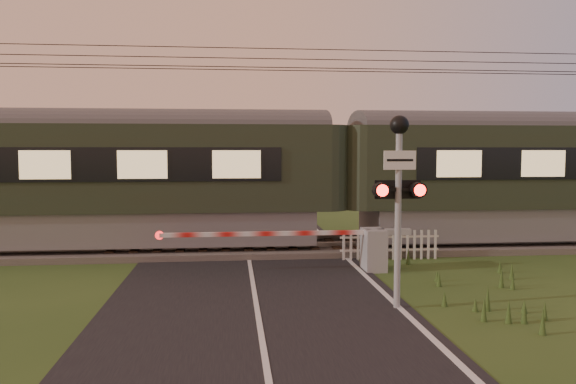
{
  "coord_description": "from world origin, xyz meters",
  "views": [
    {
      "loc": [
        -0.47,
        -10.54,
        3.08
      ],
      "look_at": [
        0.92,
        3.2,
        2.03
      ],
      "focal_mm": 35.0,
      "sensor_mm": 36.0,
      "label": 1
    }
  ],
  "objects": [
    {
      "name": "overhead_wires",
      "position": [
        0.0,
        6.5,
        5.72
      ],
      "size": [
        120.0,
        0.62,
        0.62
      ],
      "color": "black",
      "rests_on": "ground"
    },
    {
      "name": "picket_fence",
      "position": [
        3.92,
        4.6,
        0.42
      ],
      "size": [
        2.82,
        0.07,
        0.82
      ],
      "color": "silver",
      "rests_on": "ground"
    },
    {
      "name": "ground",
      "position": [
        0.0,
        0.0,
        0.0
      ],
      "size": [
        160.0,
        160.0,
        0.0
      ],
      "primitive_type": "plane",
      "color": "#2C451A",
      "rests_on": "ground"
    },
    {
      "name": "crossing_signal",
      "position": [
        2.7,
        -0.13,
        2.56
      ],
      "size": [
        0.95,
        0.37,
        3.72
      ],
      "color": "gray",
      "rests_on": "ground"
    },
    {
      "name": "boom_gate",
      "position": [
        2.84,
        3.33,
        0.59
      ],
      "size": [
        6.44,
        0.82,
        1.09
      ],
      "color": "gray",
      "rests_on": "ground"
    },
    {
      "name": "train",
      "position": [
        2.86,
        6.5,
        2.26
      ],
      "size": [
        42.39,
        2.92,
        3.95
      ],
      "color": "slate",
      "rests_on": "ground"
    },
    {
      "name": "track_bed",
      "position": [
        0.0,
        6.5,
        0.07
      ],
      "size": [
        140.0,
        3.4,
        0.39
      ],
      "color": "#47423D",
      "rests_on": "ground"
    },
    {
      "name": "road",
      "position": [
        0.02,
        -0.23,
        0.01
      ],
      "size": [
        6.0,
        140.0,
        0.03
      ],
      "color": "black",
      "rests_on": "ground"
    }
  ]
}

